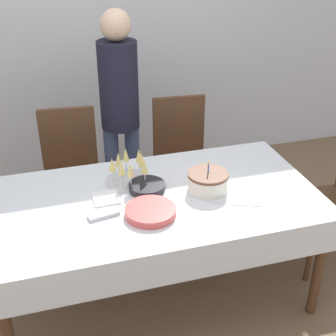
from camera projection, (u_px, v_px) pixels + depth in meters
name	position (u px, v px, depth m)	size (l,w,h in m)	color
ground_plane	(157.00, 292.00, 3.05)	(12.00, 12.00, 0.00)	brown
wall_back	(99.00, 24.00, 3.93)	(8.00, 0.05, 2.70)	silver
dining_table	(155.00, 211.00, 2.75)	(1.90, 1.01, 0.73)	white
dining_chair_far_left	(71.00, 170.00, 3.38)	(0.46, 0.46, 0.97)	#51331E
dining_chair_far_right	(181.00, 155.00, 3.59)	(0.45, 0.45, 0.97)	#51331E
birthday_cake	(208.00, 181.00, 2.74)	(0.24, 0.24, 0.19)	silver
champagne_tray	(129.00, 168.00, 2.81)	(0.30, 0.30, 0.18)	silver
plate_stack_main	(150.00, 212.00, 2.53)	(0.28, 0.28, 0.04)	#CC4C47
plate_stack_dessert	(147.00, 187.00, 2.76)	(0.22, 0.22, 0.04)	black
cake_knife	(235.00, 204.00, 2.63)	(0.29, 0.13, 0.00)	silver
fork_pile	(104.00, 214.00, 2.53)	(0.18, 0.09, 0.02)	silver
napkin_pile	(106.00, 198.00, 2.68)	(0.15, 0.15, 0.01)	white
person_standing	(119.00, 102.00, 3.36)	(0.28, 0.28, 1.63)	#3F4C72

